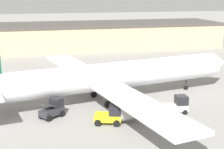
{
  "coord_description": "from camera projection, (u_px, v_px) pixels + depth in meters",
  "views": [
    {
      "loc": [
        -11.32,
        -46.27,
        15.6
      ],
      "look_at": [
        0.0,
        0.0,
        3.91
      ],
      "focal_mm": 55.0,
      "sensor_mm": 36.0,
      "label": 1
    }
  ],
  "objects": [
    {
      "name": "ground_plane",
      "position": [
        112.0,
        101.0,
        49.98
      ],
      "size": [
        400.0,
        400.0,
        0.0
      ],
      "primitive_type": "plane",
      "color": "gray"
    },
    {
      "name": "airplane",
      "position": [
        105.0,
        77.0,
        48.66
      ],
      "size": [
        43.94,
        41.96,
        12.72
      ],
      "rotation": [
        0.0,
        0.0,
        0.2
      ],
      "color": "silver",
      "rests_on": "ground_plane"
    },
    {
      "name": "terminal_building",
      "position": [
        50.0,
        37.0,
        91.68
      ],
      "size": [
        93.79,
        16.86,
        7.01
      ],
      "color": "tan",
      "rests_on": "ground_plane"
    },
    {
      "name": "pushback_tug",
      "position": [
        110.0,
        115.0,
        41.1
      ],
      "size": [
        3.58,
        2.95,
        2.31
      ],
      "rotation": [
        0.0,
        0.0,
        -0.31
      ],
      "color": "yellow",
      "rests_on": "ground_plane"
    },
    {
      "name": "belt_loader_truck",
      "position": [
        53.0,
        109.0,
        43.14
      ],
      "size": [
        3.37,
        3.13,
        2.37
      ],
      "rotation": [
        0.0,
        0.0,
        0.64
      ],
      "color": "#2D2D33",
      "rests_on": "ground_plane"
    },
    {
      "name": "baggage_tug",
      "position": [
        177.0,
        105.0,
        44.88
      ],
      "size": [
        3.45,
        2.33,
        2.27
      ],
      "rotation": [
        0.0,
        0.0,
        -0.09
      ],
      "color": "beige",
      "rests_on": "ground_plane"
    }
  ]
}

